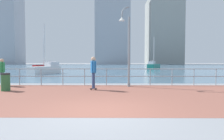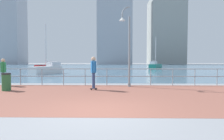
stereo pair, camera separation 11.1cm
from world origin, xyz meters
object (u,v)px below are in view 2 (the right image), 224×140
(lamppost, at_px, (127,43))
(bystander, at_px, (3,70))
(skateboarder, at_px, (94,70))
(sailboat_teal, at_px, (46,66))
(trash_bin, at_px, (6,82))
(sailboat_white, at_px, (47,69))
(sailboat_gray, at_px, (155,66))

(lamppost, height_order, bystander, lamppost)
(skateboarder, distance_m, sailboat_teal, 28.71)
(skateboarder, bearing_deg, trash_bin, -175.20)
(skateboarder, distance_m, bystander, 6.10)
(lamppost, height_order, trash_bin, lamppost)
(sailboat_white, bearing_deg, sailboat_gray, 42.18)
(skateboarder, height_order, sailboat_white, sailboat_white)
(sailboat_white, bearing_deg, trash_bin, -78.59)
(sailboat_white, bearing_deg, sailboat_teal, 110.74)
(sailboat_white, relative_size, sailboat_teal, 1.07)
(bystander, relative_size, sailboat_teal, 0.30)
(bystander, relative_size, trash_bin, 1.84)
(trash_bin, relative_size, sailboat_gray, 0.14)
(bystander, distance_m, sailboat_gray, 30.01)
(skateboarder, height_order, sailboat_teal, sailboat_teal)
(skateboarder, height_order, trash_bin, skateboarder)
(sailboat_gray, bearing_deg, sailboat_teal, -175.58)
(sailboat_teal, bearing_deg, skateboarder, -64.90)
(bystander, height_order, sailboat_white, sailboat_white)
(skateboarder, bearing_deg, lamppost, 34.07)
(skateboarder, bearing_deg, bystander, 164.64)
(trash_bin, height_order, sailboat_white, sailboat_white)
(lamppost, relative_size, trash_bin, 5.18)
(lamppost, xyz_separation_m, bystander, (-7.75, 0.35, -1.65))
(sailboat_gray, bearing_deg, trash_bin, -115.89)
(sailboat_teal, bearing_deg, bystander, -75.52)
(lamppost, bearing_deg, sailboat_gray, 74.74)
(bystander, relative_size, sailboat_white, 0.28)
(lamppost, height_order, sailboat_white, sailboat_white)
(sailboat_white, height_order, sailboat_gray, sailboat_gray)
(bystander, bearing_deg, skateboarder, -15.36)
(trash_bin, height_order, sailboat_teal, sailboat_teal)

